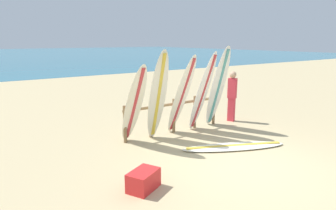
{
  "coord_description": "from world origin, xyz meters",
  "views": [
    {
      "loc": [
        -4.77,
        -3.94,
        2.69
      ],
      "look_at": [
        0.16,
        3.2,
        0.78
      ],
      "focal_mm": 31.65,
      "sensor_mm": 36.0,
      "label": 1
    }
  ],
  "objects_px": {
    "surfboard_rack": "(174,112)",
    "surfboard_leaning_center_left": "(182,95)",
    "surfboard_leaning_left": "(158,96)",
    "surfboard_leaning_far_left": "(134,105)",
    "surfboard_leaning_center": "(203,92)",
    "surfboard_lying_on_sand": "(234,146)",
    "cooler_box": "(143,180)",
    "surfboard_leaning_center_right": "(218,87)",
    "beachgoer_standing": "(232,94)"
  },
  "relations": [
    {
      "from": "beachgoer_standing",
      "to": "surfboard_leaning_center_right",
      "type": "bearing_deg",
      "value": -164.09
    },
    {
      "from": "beachgoer_standing",
      "to": "cooler_box",
      "type": "distance_m",
      "value": 5.42
    },
    {
      "from": "surfboard_leaning_center",
      "to": "cooler_box",
      "type": "bearing_deg",
      "value": -147.23
    },
    {
      "from": "surfboard_leaning_center",
      "to": "surfboard_lying_on_sand",
      "type": "distance_m",
      "value": 1.91
    },
    {
      "from": "surfboard_lying_on_sand",
      "to": "cooler_box",
      "type": "relative_size",
      "value": 4.52
    },
    {
      "from": "surfboard_leaning_far_left",
      "to": "cooler_box",
      "type": "distance_m",
      "value": 2.54
    },
    {
      "from": "surfboard_lying_on_sand",
      "to": "beachgoer_standing",
      "type": "distance_m",
      "value": 2.75
    },
    {
      "from": "surfboard_leaning_center_left",
      "to": "surfboard_leaning_center",
      "type": "xyz_separation_m",
      "value": [
        0.69,
        -0.1,
        0.04
      ]
    },
    {
      "from": "surfboard_rack",
      "to": "cooler_box",
      "type": "height_order",
      "value": "surfboard_rack"
    },
    {
      "from": "beachgoer_standing",
      "to": "cooler_box",
      "type": "bearing_deg",
      "value": -153.39
    },
    {
      "from": "surfboard_leaning_far_left",
      "to": "surfboard_leaning_center",
      "type": "xyz_separation_m",
      "value": [
        2.19,
        -0.11,
        0.12
      ]
    },
    {
      "from": "surfboard_rack",
      "to": "surfboard_leaning_far_left",
      "type": "distance_m",
      "value": 1.57
    },
    {
      "from": "cooler_box",
      "to": "surfboard_leaning_center_right",
      "type": "bearing_deg",
      "value": 2.05
    },
    {
      "from": "surfboard_leaning_center_left",
      "to": "surfboard_leaning_center",
      "type": "distance_m",
      "value": 0.7
    },
    {
      "from": "surfboard_leaning_center_right",
      "to": "beachgoer_standing",
      "type": "bearing_deg",
      "value": 15.91
    },
    {
      "from": "surfboard_leaning_left",
      "to": "surfboard_leaning_center_left",
      "type": "distance_m",
      "value": 0.79
    },
    {
      "from": "surfboard_lying_on_sand",
      "to": "surfboard_leaning_far_left",
      "type": "bearing_deg",
      "value": 140.92
    },
    {
      "from": "surfboard_leaning_center_left",
      "to": "cooler_box",
      "type": "height_order",
      "value": "surfboard_leaning_center_left"
    },
    {
      "from": "surfboard_lying_on_sand",
      "to": "cooler_box",
      "type": "xyz_separation_m",
      "value": [
        -2.97,
        -0.55,
        0.14
      ]
    },
    {
      "from": "surfboard_leaning_far_left",
      "to": "surfboard_leaning_left",
      "type": "relative_size",
      "value": 0.87
    },
    {
      "from": "surfboard_leaning_far_left",
      "to": "surfboard_lying_on_sand",
      "type": "height_order",
      "value": "surfboard_leaning_far_left"
    },
    {
      "from": "surfboard_leaning_far_left",
      "to": "surfboard_leaning_center_left",
      "type": "relative_size",
      "value": 0.93
    },
    {
      "from": "surfboard_leaning_center_left",
      "to": "surfboard_lying_on_sand",
      "type": "height_order",
      "value": "surfboard_leaning_center_left"
    },
    {
      "from": "surfboard_leaning_center_right",
      "to": "surfboard_leaning_center",
      "type": "bearing_deg",
      "value": -172.43
    },
    {
      "from": "surfboard_leaning_center_right",
      "to": "surfboard_rack",
      "type": "bearing_deg",
      "value": 166.6
    },
    {
      "from": "surfboard_rack",
      "to": "surfboard_leaning_left",
      "type": "distance_m",
      "value": 1.03
    },
    {
      "from": "surfboard_rack",
      "to": "surfboard_leaning_far_left",
      "type": "relative_size",
      "value": 1.52
    },
    {
      "from": "surfboard_lying_on_sand",
      "to": "cooler_box",
      "type": "distance_m",
      "value": 3.02
    },
    {
      "from": "surfboard_leaning_center",
      "to": "beachgoer_standing",
      "type": "relative_size",
      "value": 1.43
    },
    {
      "from": "surfboard_leaning_center_left",
      "to": "surfboard_leaning_center",
      "type": "relative_size",
      "value": 0.97
    },
    {
      "from": "surfboard_leaning_left",
      "to": "surfboard_lying_on_sand",
      "type": "height_order",
      "value": "surfboard_leaning_left"
    },
    {
      "from": "surfboard_leaning_left",
      "to": "surfboard_lying_on_sand",
      "type": "distance_m",
      "value": 2.37
    },
    {
      "from": "surfboard_leaning_left",
      "to": "surfboard_rack",
      "type": "bearing_deg",
      "value": 23.18
    },
    {
      "from": "surfboard_leaning_left",
      "to": "beachgoer_standing",
      "type": "distance_m",
      "value": 3.12
    },
    {
      "from": "surfboard_rack",
      "to": "surfboard_leaning_center",
      "type": "height_order",
      "value": "surfboard_leaning_center"
    },
    {
      "from": "surfboard_leaning_center_right",
      "to": "surfboard_leaning_left",
      "type": "bearing_deg",
      "value": 179.7
    },
    {
      "from": "surfboard_leaning_left",
      "to": "surfboard_leaning_center_left",
      "type": "relative_size",
      "value": 1.06
    },
    {
      "from": "surfboard_rack",
      "to": "surfboard_leaning_center_left",
      "type": "distance_m",
      "value": 0.63
    },
    {
      "from": "surfboard_leaning_left",
      "to": "surfboard_leaning_far_left",
      "type": "bearing_deg",
      "value": 179.4
    },
    {
      "from": "surfboard_leaning_center",
      "to": "surfboard_leaning_far_left",
      "type": "bearing_deg",
      "value": 177.1
    },
    {
      "from": "surfboard_leaning_far_left",
      "to": "surfboard_leaning_left",
      "type": "xyz_separation_m",
      "value": [
        0.72,
        -0.01,
        0.16
      ]
    },
    {
      "from": "surfboard_rack",
      "to": "cooler_box",
      "type": "distance_m",
      "value": 3.52
    },
    {
      "from": "surfboard_lying_on_sand",
      "to": "surfboard_leaning_center_right",
      "type": "bearing_deg",
      "value": 60.28
    },
    {
      "from": "surfboard_leaning_left",
      "to": "surfboard_leaning_center_right",
      "type": "xyz_separation_m",
      "value": [
        2.17,
        -0.01,
        0.03
      ]
    },
    {
      "from": "surfboard_leaning_center",
      "to": "surfboard_lying_on_sand",
      "type": "xyz_separation_m",
      "value": [
        -0.21,
        -1.5,
        -1.17
      ]
    },
    {
      "from": "beachgoer_standing",
      "to": "cooler_box",
      "type": "height_order",
      "value": "beachgoer_standing"
    },
    {
      "from": "surfboard_leaning_far_left",
      "to": "surfboard_leaning_center",
      "type": "bearing_deg",
      "value": -2.9
    },
    {
      "from": "surfboard_leaning_left",
      "to": "surfboard_leaning_center_left",
      "type": "xyz_separation_m",
      "value": [
        0.79,
        -0.0,
        -0.07
      ]
    },
    {
      "from": "surfboard_leaning_far_left",
      "to": "cooler_box",
      "type": "relative_size",
      "value": 3.59
    },
    {
      "from": "surfboard_leaning_left",
      "to": "surfboard_leaning_center_left",
      "type": "bearing_deg",
      "value": -0.32
    }
  ]
}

